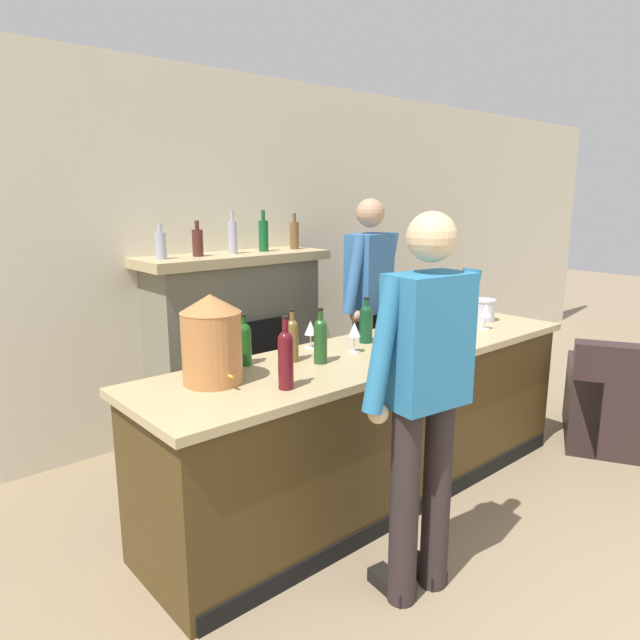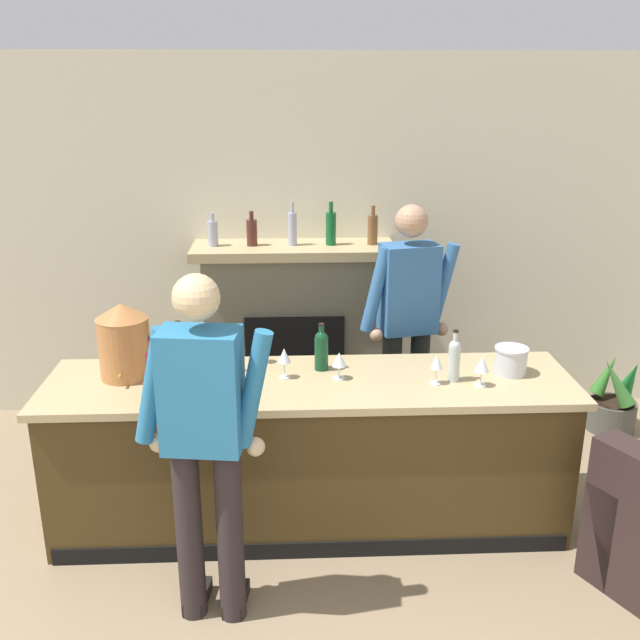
% 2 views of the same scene
% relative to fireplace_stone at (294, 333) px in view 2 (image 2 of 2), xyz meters
% --- Properties ---
extents(wall_back_panel, '(12.00, 0.07, 2.75)m').
position_rel_fireplace_stone_xyz_m(wall_back_panel, '(-0.11, 0.26, 0.66)').
color(wall_back_panel, beige).
rests_on(wall_back_panel, ground_plane).
extents(bar_counter, '(3.01, 0.77, 0.93)m').
position_rel_fireplace_stone_xyz_m(bar_counter, '(0.07, -1.42, -0.25)').
color(bar_counter, '#423115').
rests_on(bar_counter, ground_plane).
extents(fireplace_stone, '(1.49, 0.52, 1.72)m').
position_rel_fireplace_stone_xyz_m(fireplace_stone, '(0.00, 0.00, 0.00)').
color(fireplace_stone, '#73705C').
rests_on(fireplace_stone, ground_plane).
extents(potted_plant_corner, '(0.38, 0.41, 0.62)m').
position_rel_fireplace_stone_xyz_m(potted_plant_corner, '(2.41, -0.32, -0.49)').
color(potted_plant_corner, '#4A4B43').
rests_on(potted_plant_corner, ground_plane).
extents(person_customer, '(0.65, 0.34, 1.76)m').
position_rel_fireplace_stone_xyz_m(person_customer, '(-0.44, -2.19, 0.27)').
color(person_customer, '#2B2222').
rests_on(person_customer, ground_plane).
extents(person_bartender, '(0.65, 0.36, 1.80)m').
position_rel_fireplace_stone_xyz_m(person_bartender, '(0.74, -0.71, 0.29)').
color(person_bartender, black).
rests_on(person_bartender, ground_plane).
extents(copper_dispenser, '(0.30, 0.33, 0.44)m').
position_rel_fireplace_stone_xyz_m(copper_dispenser, '(-0.97, -1.32, 0.44)').
color(copper_dispenser, '#B8733F').
rests_on(copper_dispenser, bar_counter).
extents(ice_bucket_steel, '(0.19, 0.19, 0.16)m').
position_rel_fireplace_stone_xyz_m(ice_bucket_steel, '(1.24, -1.38, 0.30)').
color(ice_bucket_steel, silver).
rests_on(ice_bucket_steel, bar_counter).
extents(wine_bottle_merlot_tall, '(0.08, 0.08, 0.28)m').
position_rel_fireplace_stone_xyz_m(wine_bottle_merlot_tall, '(0.15, -1.26, 0.35)').
color(wine_bottle_merlot_tall, '#114123').
rests_on(wine_bottle_merlot_tall, bar_counter).
extents(wine_bottle_riesling_slim, '(0.08, 0.08, 0.28)m').
position_rel_fireplace_stone_xyz_m(wine_bottle_riesling_slim, '(-0.69, -1.17, 0.35)').
color(wine_bottle_riesling_slim, '#195219').
rests_on(wine_bottle_riesling_slim, bar_counter).
extents(wine_bottle_cabernet_heavy, '(0.07, 0.07, 0.29)m').
position_rel_fireplace_stone_xyz_m(wine_bottle_cabernet_heavy, '(-0.46, -1.29, 0.35)').
color(wine_bottle_cabernet_heavy, brown).
rests_on(wine_bottle_cabernet_heavy, bar_counter).
extents(wine_bottle_burgundy_dark, '(0.07, 0.07, 0.35)m').
position_rel_fireplace_stone_xyz_m(wine_bottle_burgundy_dark, '(-0.76, -1.63, 0.37)').
color(wine_bottle_burgundy_dark, '#58111A').
rests_on(wine_bottle_burgundy_dark, bar_counter).
extents(wine_bottle_chardonnay_pale, '(0.07, 0.07, 0.30)m').
position_rel_fireplace_stone_xyz_m(wine_bottle_chardonnay_pale, '(-0.36, -1.41, 0.35)').
color(wine_bottle_chardonnay_pale, '#214E20').
rests_on(wine_bottle_chardonnay_pale, bar_counter).
extents(wine_bottle_port_short, '(0.07, 0.07, 0.30)m').
position_rel_fireplace_stone_xyz_m(wine_bottle_port_short, '(0.88, -1.46, 0.35)').
color(wine_bottle_port_short, '#AFB9B4').
rests_on(wine_bottle_port_short, bar_counter).
extents(wine_glass_by_dispenser, '(0.08, 0.08, 0.18)m').
position_rel_fireplace_stone_xyz_m(wine_glass_by_dispenser, '(1.02, -1.55, 0.34)').
color(wine_glass_by_dispenser, silver).
rests_on(wine_glass_by_dispenser, bar_counter).
extents(wine_glass_near_bucket, '(0.07, 0.07, 0.17)m').
position_rel_fireplace_stone_xyz_m(wine_glass_near_bucket, '(-0.20, -1.14, 0.33)').
color(wine_glass_near_bucket, silver).
rests_on(wine_glass_near_bucket, bar_counter).
extents(wine_glass_mid_counter, '(0.07, 0.07, 0.18)m').
position_rel_fireplace_stone_xyz_m(wine_glass_mid_counter, '(-0.07, -1.38, 0.35)').
color(wine_glass_mid_counter, silver).
rests_on(wine_glass_mid_counter, bar_counter).
extents(wine_glass_front_right, '(0.08, 0.08, 0.16)m').
position_rel_fireplace_stone_xyz_m(wine_glass_front_right, '(0.24, -1.41, 0.33)').
color(wine_glass_front_right, silver).
rests_on(wine_glass_front_right, bar_counter).
extents(wine_glass_back_row, '(0.07, 0.07, 0.17)m').
position_rel_fireplace_stone_xyz_m(wine_glass_back_row, '(0.78, -1.50, 0.34)').
color(wine_glass_back_row, silver).
rests_on(wine_glass_back_row, bar_counter).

